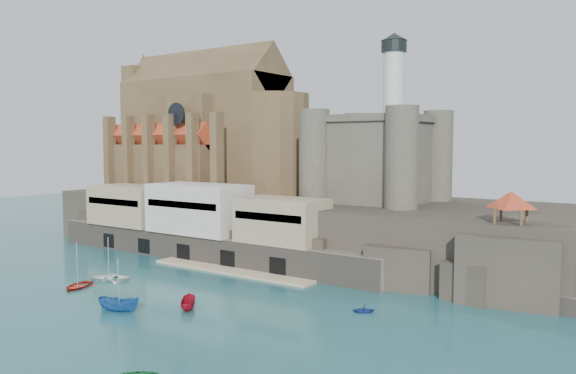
# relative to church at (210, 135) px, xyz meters

# --- Properties ---
(ground) EXTENTS (300.00, 300.00, 0.00)m
(ground) POSITION_rel_church_xyz_m (24.13, -41.85, -22.13)
(ground) COLOR #194E55
(ground) RESTS_ON ground
(promontory) EXTENTS (100.00, 36.00, 10.00)m
(promontory) POSITION_rel_church_xyz_m (23.94, -2.48, -17.20)
(promontory) COLOR black
(promontory) RESTS_ON ground
(quay) EXTENTS (70.00, 12.00, 13.05)m
(quay) POSITION_rel_church_xyz_m (13.94, -18.78, -16.06)
(quay) COLOR #675E52
(quay) RESTS_ON ground
(church) EXTENTS (47.00, 25.93, 30.51)m
(church) POSITION_rel_church_xyz_m (0.00, 0.00, 0.00)
(church) COLOR #4D3A24
(church) RESTS_ON promontory
(castle_keep) EXTENTS (21.20, 21.20, 29.30)m
(castle_keep) POSITION_rel_church_xyz_m (40.21, -0.78, -3.81)
(castle_keep) COLOR #464237
(castle_keep) RESTS_ON promontory
(rock_outcrop) EXTENTS (14.50, 10.50, 8.70)m
(rock_outcrop) POSITION_rel_church_xyz_m (66.13, -16.01, -18.11)
(rock_outcrop) COLOR black
(rock_outcrop) RESTS_ON ground
(pavilion) EXTENTS (6.40, 6.40, 5.40)m
(pavilion) POSITION_rel_church_xyz_m (66.13, -15.85, -9.40)
(pavilion) COLOR #4D3A24
(pavilion) RESTS_ON rock_outcrop
(boat_0) EXTENTS (3.95, 2.40, 5.33)m
(boat_0) POSITION_rel_church_xyz_m (14.90, -43.64, -22.13)
(boat_0) COLOR red
(boat_0) RESTS_ON ground
(boat_2) EXTENTS (2.68, 2.65, 5.50)m
(boat_2) POSITION_rel_church_xyz_m (28.70, -47.56, -22.13)
(boat_2) COLOR #1B4F96
(boat_2) RESTS_ON ground
(boat_5) EXTENTS (2.38, 2.39, 4.45)m
(boat_5) POSITION_rel_church_xyz_m (34.84, -42.17, -22.13)
(boat_5) COLOR maroon
(boat_5) RESTS_ON ground
(boat_6) EXTENTS (3.11, 4.32, 5.94)m
(boat_6) POSITION_rel_church_xyz_m (14.83, -38.32, -22.13)
(boat_6) COLOR white
(boat_6) RESTS_ON ground
(boat_7) EXTENTS (2.45, 2.64, 2.62)m
(boat_7) POSITION_rel_church_xyz_m (53.24, -31.31, -22.13)
(boat_7) COLOR navy
(boat_7) RESTS_ON ground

